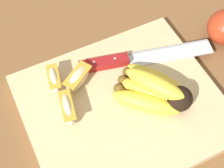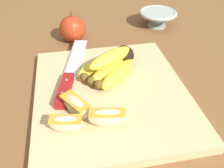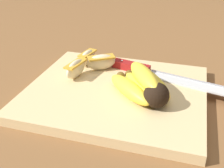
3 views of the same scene
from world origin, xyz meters
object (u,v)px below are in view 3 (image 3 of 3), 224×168
object	(u,v)px
apple_wedge_near	(101,62)
apple_wedge_far	(76,68)
chefs_knife	(148,71)
apple_wedge_middle	(88,57)
banana_bunch	(144,86)

from	to	relation	value
apple_wedge_near	apple_wedge_far	distance (m)	0.07
chefs_knife	apple_wedge_middle	world-z (taller)	apple_wedge_middle
apple_wedge_near	banana_bunch	bearing A→B (deg)	-37.41
chefs_knife	apple_wedge_middle	xyz separation A→B (m)	(-0.15, 0.01, 0.01)
chefs_knife	apple_wedge_middle	size ratio (longest dim) A/B	4.43
apple_wedge_middle	apple_wedge_far	world-z (taller)	apple_wedge_far
chefs_knife	apple_wedge_middle	distance (m)	0.15
apple_wedge_near	apple_wedge_middle	size ratio (longest dim) A/B	1.12
apple_wedge_far	chefs_knife	bearing A→B (deg)	21.37
apple_wedge_near	apple_wedge_far	size ratio (longest dim) A/B	0.99
chefs_knife	apple_wedge_near	bearing A→B (deg)	-176.32
chefs_knife	apple_wedge_near	world-z (taller)	apple_wedge_near
banana_bunch	chefs_knife	bearing A→B (deg)	94.71
chefs_knife	apple_wedge_near	xyz separation A→B (m)	(-0.11, -0.01, 0.01)
chefs_knife	apple_wedge_middle	bearing A→B (deg)	175.55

